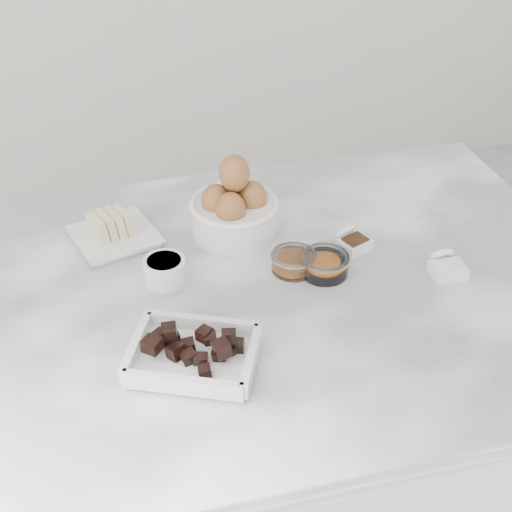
{
  "coord_description": "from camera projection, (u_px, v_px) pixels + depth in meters",
  "views": [
    {
      "loc": [
        -0.22,
        -0.91,
        1.67
      ],
      "look_at": [
        0.02,
        0.03,
        0.98
      ],
      "focal_mm": 50.0,
      "sensor_mm": 36.0,
      "label": 1
    }
  ],
  "objects": [
    {
      "name": "chocolate_dish",
      "position": [
        193.0,
        353.0,
        1.03
      ],
      "size": [
        0.22,
        0.2,
        0.05
      ],
      "color": "white",
      "rests_on": "marble_slab"
    },
    {
      "name": "cabinet",
      "position": [
        250.0,
        474.0,
        1.47
      ],
      "size": [
        1.1,
        0.7,
        0.9
      ],
      "primitive_type": "cube",
      "color": "beige",
      "rests_on": "ground"
    },
    {
      "name": "butter_plate",
      "position": [
        113.0,
        231.0,
        1.29
      ],
      "size": [
        0.18,
        0.18,
        0.06
      ],
      "color": "white",
      "rests_on": "marble_slab"
    },
    {
      "name": "salt_spoon",
      "position": [
        447.0,
        266.0,
        1.21
      ],
      "size": [
        0.06,
        0.07,
        0.04
      ],
      "color": "white",
      "rests_on": "marble_slab"
    },
    {
      "name": "vanilla_spoon",
      "position": [
        352.0,
        241.0,
        1.27
      ],
      "size": [
        0.07,
        0.08,
        0.04
      ],
      "color": "white",
      "rests_on": "marble_slab"
    },
    {
      "name": "room_shell",
      "position": [
        247.0,
        7.0,
        0.92
      ],
      "size": [
        4.0,
        4.0,
        2.8
      ],
      "primitive_type": null,
      "color": "white",
      "rests_on": "ground"
    },
    {
      "name": "marble_slab",
      "position": [
        249.0,
        297.0,
        1.2
      ],
      "size": [
        1.2,
        0.8,
        0.04
      ],
      "primitive_type": "cube",
      "color": "white",
      "rests_on": "cabinet"
    },
    {
      "name": "egg_bowl",
      "position": [
        234.0,
        208.0,
        1.29
      ],
      "size": [
        0.16,
        0.16,
        0.16
      ],
      "color": "white",
      "rests_on": "marble_slab"
    },
    {
      "name": "honey_bowl",
      "position": [
        293.0,
        261.0,
        1.22
      ],
      "size": [
        0.08,
        0.08,
        0.03
      ],
      "color": "white",
      "rests_on": "marble_slab"
    },
    {
      "name": "zest_bowl",
      "position": [
        325.0,
        264.0,
        1.21
      ],
      "size": [
        0.09,
        0.09,
        0.04
      ],
      "color": "white",
      "rests_on": "marble_slab"
    },
    {
      "name": "sugar_ramekin",
      "position": [
        165.0,
        269.0,
        1.19
      ],
      "size": [
        0.07,
        0.07,
        0.04
      ],
      "color": "white",
      "rests_on": "marble_slab"
    }
  ]
}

